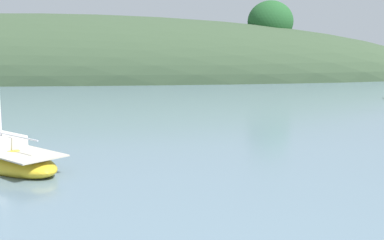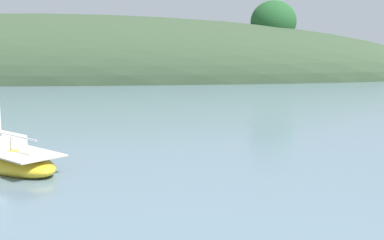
# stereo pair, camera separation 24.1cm
# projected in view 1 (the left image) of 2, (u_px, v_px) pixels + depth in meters

# --- Properties ---
(far_shoreline_hill) EXTENTS (150.00, 36.00, 26.81)m
(far_shoreline_hill) POSITION_uv_depth(u_px,v_px,m) (31.00, 78.00, 86.73)
(far_shoreline_hill) COLOR #384C33
(far_shoreline_hill) RESTS_ON ground
(sailboat_red_portside) EXTENTS (6.79, 6.65, 9.42)m
(sailboat_red_portside) POSITION_uv_depth(u_px,v_px,m) (6.00, 158.00, 22.05)
(sailboat_red_portside) COLOR gold
(sailboat_red_portside) RESTS_ON ground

